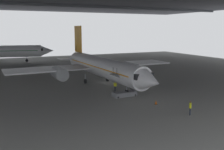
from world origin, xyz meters
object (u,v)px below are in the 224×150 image
crew_worker_near_nose (190,107)px  crew_worker_by_stairs (115,86)px  airplane_main (101,67)px  boarding_stairs (124,92)px  traffic_cone_orange (156,102)px

crew_worker_near_nose → crew_worker_by_stairs: crew_worker_near_nose is taller
airplane_main → boarding_stairs: (-0.18, -9.66, -2.63)m
boarding_stairs → crew_worker_near_nose: boarding_stairs is taller
traffic_cone_orange → airplane_main: bearing=96.3°
airplane_main → traffic_cone_orange: airplane_main is taller
airplane_main → traffic_cone_orange: bearing=-83.7°
airplane_main → traffic_cone_orange: 15.84m
boarding_stairs → traffic_cone_orange: (1.89, -5.79, -0.43)m
airplane_main → boarding_stairs: 10.01m
crew_worker_by_stairs → traffic_cone_orange: size_ratio=2.68×
boarding_stairs → airplane_main: bearing=88.9°
boarding_stairs → traffic_cone_orange: 6.11m
boarding_stairs → crew_worker_near_nose: 11.71m
crew_worker_near_nose → traffic_cone_orange: crew_worker_near_nose is taller
airplane_main → traffic_cone_orange: size_ratio=57.78×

